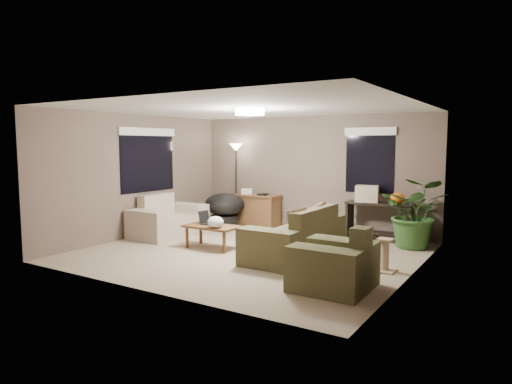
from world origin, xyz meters
The scene contains 20 objects.
room_shell centered at (0.00, 0.00, 1.25)m, with size 5.50×5.50×5.50m.
main_sofa centered at (0.83, 0.20, 0.29)m, with size 0.95×2.20×0.85m.
throw_pillows centered at (1.09, 0.20, 0.65)m, with size 0.31×1.37×0.47m.
loveseat centered at (-2.27, 0.36, 0.30)m, with size 0.90×1.60×0.85m.
armchair centered at (2.03, -1.11, 0.30)m, with size 0.95×1.00×0.85m.
coffee_table centered at (-0.77, -0.09, 0.36)m, with size 1.00×0.55×0.42m.
laptop centered at (-0.94, 0.01, 0.48)m, with size 0.41×0.34×0.24m.
plastic_bag centered at (-0.57, -0.24, 0.52)m, with size 0.30×0.27×0.21m, color white.
desk centered at (-1.21, 2.16, 0.38)m, with size 1.10×0.50×0.75m.
desk_papers centered at (-1.37, 2.15, 0.80)m, with size 0.70×0.30×0.12m.
console_table centered at (1.61, 2.19, 0.44)m, with size 1.30×0.40×0.75m.
pumpkin centered at (1.96, 2.19, 0.86)m, with size 0.27×0.27×0.22m, color orange.
cardboard_box centered at (1.36, 2.19, 0.91)m, with size 0.43×0.33×0.33m, color beige.
papasan_chair centered at (-1.72, 1.63, 0.47)m, with size 0.91×0.91×0.80m.
floor_lamp centered at (-1.79, 2.19, 1.60)m, with size 0.32×0.32×1.91m.
ceiling_fixture centered at (0.00, 0.00, 2.44)m, with size 0.50×0.50×0.10m, color white.
houseplant centered at (2.39, 1.89, 0.51)m, with size 1.17×1.30×1.01m, color #2D5923.
cat_scratching_post centered at (2.36, 0.05, 0.21)m, with size 0.32×0.32×0.50m.
window_left centered at (-2.73, 0.30, 1.78)m, with size 0.05×1.56×1.33m.
window_back centered at (1.30, 2.48, 1.79)m, with size 1.06×0.05×1.33m.
Camera 1 is at (4.25, -6.61, 1.89)m, focal length 32.00 mm.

